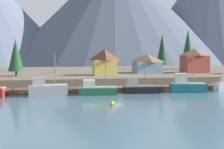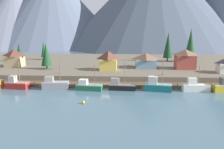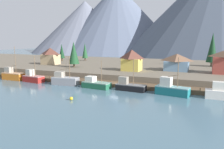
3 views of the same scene
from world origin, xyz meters
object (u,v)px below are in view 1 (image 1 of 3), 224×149
(house_blue, at_px, (147,63))
(channel_buoy, at_px, (112,103))
(conifer_near_left, at_px, (188,46))
(conifer_back_left, at_px, (162,49))
(house_yellow, at_px, (105,62))
(conifer_mid_left, at_px, (16,55))
(fishing_boat_black, at_px, (140,88))
(fishing_boat_green, at_px, (97,89))
(house_red, at_px, (194,60))
(fishing_boat_teal, at_px, (187,86))
(fishing_boat_grey, at_px, (47,89))

(house_blue, xyz_separation_m, channel_buoy, (-16.30, -33.91, -4.81))
(conifer_near_left, distance_m, conifer_back_left, 8.97)
(conifer_back_left, bearing_deg, channel_buoy, -118.09)
(house_yellow, height_order, conifer_mid_left, conifer_mid_left)
(house_yellow, bearing_deg, fishing_boat_black, -73.76)
(house_blue, relative_size, conifer_mid_left, 0.84)
(fishing_boat_green, xyz_separation_m, house_blue, (16.97, 21.79, 4.16))
(conifer_mid_left, bearing_deg, house_red, 4.16)
(fishing_boat_green, height_order, house_yellow, house_yellow)
(fishing_boat_teal, bearing_deg, house_yellow, 141.13)
(fishing_boat_grey, height_order, house_red, house_red)
(conifer_mid_left, relative_size, conifer_back_left, 0.74)
(fishing_boat_grey, height_order, fishing_boat_green, fishing_boat_grey)
(fishing_boat_green, relative_size, house_blue, 1.00)
(conifer_near_left, height_order, conifer_back_left, conifer_near_left)
(fishing_boat_green, bearing_deg, house_red, 40.05)
(conifer_back_left, relative_size, channel_buoy, 16.98)
(house_yellow, xyz_separation_m, conifer_mid_left, (-21.15, 0.71, 1.68))
(conifer_near_left, bearing_deg, conifer_back_left, 176.95)
(fishing_boat_black, height_order, house_yellow, house_yellow)
(fishing_boat_grey, distance_m, conifer_near_left, 59.06)
(conifer_back_left, height_order, channel_buoy, conifer_back_left)
(fishing_boat_teal, relative_size, channel_buoy, 11.83)
(conifer_mid_left, distance_m, channel_buoy, 34.72)
(fishing_boat_grey, relative_size, conifer_back_left, 0.66)
(fishing_boat_green, height_order, conifer_mid_left, conifer_mid_left)
(conifer_mid_left, bearing_deg, fishing_boat_green, -45.06)
(fishing_boat_teal, xyz_separation_m, house_yellow, (-14.28, 16.29, 4.48))
(fishing_boat_green, bearing_deg, house_blue, 58.18)
(fishing_boat_grey, distance_m, fishing_boat_black, 18.21)
(fishing_boat_grey, relative_size, channel_buoy, 11.14)
(fishing_boat_black, xyz_separation_m, house_yellow, (-4.60, 15.80, 4.77))
(fishing_boat_grey, xyz_separation_m, house_red, (39.66, 20.13, 4.61))
(conifer_mid_left, xyz_separation_m, channel_buoy, (17.59, -29.08, -7.13))
(fishing_boat_teal, xyz_separation_m, conifer_mid_left, (-35.42, 17.00, 6.16))
(fishing_boat_grey, relative_size, house_blue, 1.06)
(conifer_near_left, bearing_deg, house_blue, -141.50)
(house_yellow, height_order, conifer_near_left, conifer_near_left)
(conifer_mid_left, height_order, channel_buoy, conifer_mid_left)
(conifer_near_left, distance_m, conifer_mid_left, 56.67)
(house_red, bearing_deg, fishing_boat_green, -146.05)
(house_yellow, bearing_deg, channel_buoy, -97.14)
(fishing_boat_grey, height_order, fishing_boat_black, fishing_boat_grey)
(fishing_boat_black, xyz_separation_m, channel_buoy, (-8.15, -12.57, -0.69))
(house_red, bearing_deg, fishing_boat_teal, -119.95)
(house_yellow, distance_m, channel_buoy, 29.10)
(fishing_boat_black, distance_m, conifer_mid_left, 31.26)
(fishing_boat_grey, relative_size, house_red, 1.14)
(house_blue, height_order, channel_buoy, house_blue)
(conifer_back_left, bearing_deg, fishing_boat_grey, -134.48)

